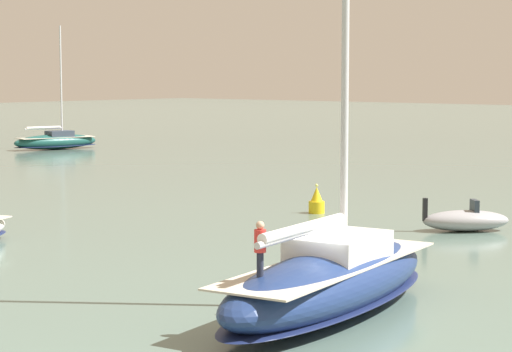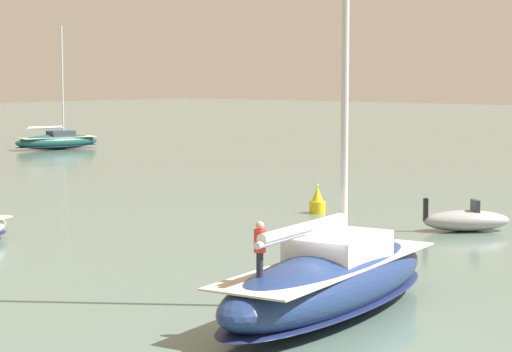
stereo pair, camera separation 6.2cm
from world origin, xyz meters
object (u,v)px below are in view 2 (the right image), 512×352
channel_buoy (317,202)px  motor_tender (466,220)px  sailboat_main (330,279)px  sailboat_moored_far_slip (57,141)px

channel_buoy → motor_tender: bearing=-92.6°
sailboat_main → channel_buoy: sailboat_main is taller
sailboat_moored_far_slip → channel_buoy: 51.49m
sailboat_moored_far_slip → motor_tender: 60.12m
sailboat_main → channel_buoy: bearing=37.4°
sailboat_moored_far_slip → channel_buoy: size_ratio=7.69×
sailboat_moored_far_slip → motor_tender: size_ratio=2.95×
motor_tender → channel_buoy: (0.41, 9.13, 0.10)m
sailboat_moored_far_slip → channel_buoy: bearing=-113.4°
sailboat_main → sailboat_moored_far_slip: 72.18m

